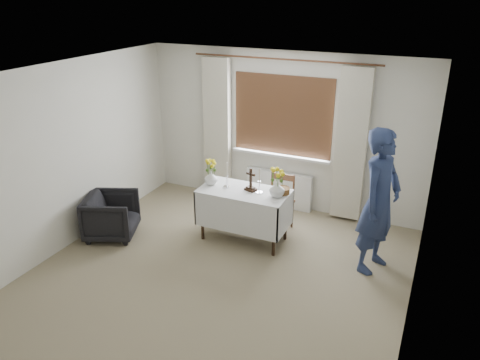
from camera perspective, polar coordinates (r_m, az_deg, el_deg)
name	(u,v)px	position (r m, az deg, el deg)	size (l,w,h in m)	color
ground	(210,284)	(5.86, -3.65, -12.55)	(5.00, 5.00, 0.00)	gray
altar_table	(244,215)	(6.60, 0.49, -4.31)	(1.24, 0.64, 0.76)	white
wooden_chair	(278,204)	(6.85, 4.69, -2.95)	(0.39, 0.39, 0.85)	#562F1D
armchair	(111,216)	(6.97, -15.40, -4.23)	(0.68, 0.70, 0.64)	black
person	(379,202)	(5.97, 16.62, -2.54)	(0.68, 0.45, 1.86)	navy
radiator	(279,189)	(7.66, 4.76, -1.12)	(1.10, 0.10, 0.60)	white
wooden_cross	(251,180)	(6.38, 1.32, 0.06)	(0.15, 0.11, 0.33)	black
candlestick_left	(227,175)	(6.48, -1.61, 0.62)	(0.10, 0.10, 0.37)	white
candlestick_right	(259,181)	(6.31, 2.37, -0.09)	(0.10, 0.10, 0.35)	white
flower_vase_left	(211,178)	(6.62, -3.54, 0.27)	(0.19, 0.19, 0.20)	silver
flower_vase_right	(277,189)	(6.24, 4.53, -1.11)	(0.21, 0.21, 0.21)	silver
wicker_basket	(282,190)	(6.37, 5.12, -1.28)	(0.21, 0.21, 0.08)	brown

